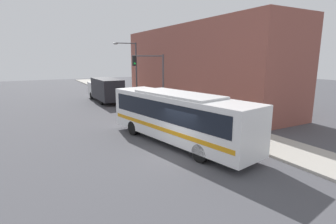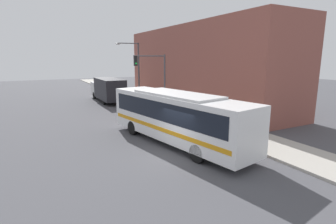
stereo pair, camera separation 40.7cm
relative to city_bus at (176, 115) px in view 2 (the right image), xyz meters
name	(u,v)px [view 2 (the right image)]	position (x,y,z in m)	size (l,w,h in m)	color
ground_plane	(172,157)	(-1.30, -1.86, -1.85)	(120.00, 120.00, 0.00)	#47474C
sidewalk	(140,98)	(4.89, 18.14, -1.78)	(3.38, 70.00, 0.15)	#A8A399
building_facade	(198,66)	(9.58, 11.79, 2.53)	(6.00, 25.31, 8.77)	brown
city_bus	(176,115)	(0.00, 0.00, 0.00)	(4.45, 11.28, 3.21)	white
delivery_truck	(108,89)	(0.61, 18.18, -0.27)	(2.38, 8.39, 2.88)	black
fire_hydrant	(205,121)	(3.80, 2.15, -1.32)	(0.28, 0.37, 0.79)	#999999
traffic_light_pole	(155,73)	(2.85, 9.25, 2.05)	(3.28, 0.35, 5.49)	#47474C
parking_meter	(174,105)	(3.80, 7.11, -0.82)	(0.14, 0.14, 1.30)	#47474C
street_lamp	(136,66)	(3.65, 16.34, 2.47)	(2.85, 0.28, 6.94)	#47474C
pedestrian_near_corner	(161,97)	(5.12, 12.50, -0.83)	(0.34, 0.34, 1.73)	slate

